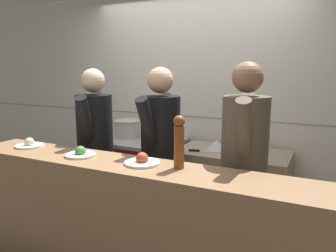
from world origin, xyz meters
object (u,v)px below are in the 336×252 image
Objects in this scene: oven_range at (140,177)px; chef_head_cook at (95,147)px; stock_pot at (127,128)px; mixing_bowl_steel at (217,144)px; plated_dish_dessert at (142,161)px; sauce_pot at (156,131)px; plated_dish_appetiser at (80,154)px; chefs_knife at (205,151)px; pepper_mill at (179,141)px; plated_dish_main at (29,144)px; chef_sous at (161,153)px; chef_line at (244,164)px.

oven_range is 0.55× the size of chef_head_cook.
stock_pot is 1.45× the size of mixing_bowl_steel.
oven_range is at bearing -13.72° from stock_pot.
plated_dish_dessert is at bearing -98.48° from mixing_bowl_steel.
mixing_bowl_steel is (0.71, 0.01, -0.08)m from sauce_pot.
oven_range is at bearing 62.13° from chef_head_cook.
plated_dish_dessert is (-0.18, -1.20, 0.11)m from mixing_bowl_steel.
plated_dish_appetiser reaches higher than mixing_bowl_steel.
stock_pot is 0.40m from sauce_pot.
chefs_knife is (-0.06, -0.18, -0.04)m from mixing_bowl_steel.
sauce_pot is 0.76m from chef_head_cook.
plated_dish_appetiser is (-0.02, -1.22, 0.03)m from sauce_pot.
plated_dish_appetiser is at bearing -120.80° from mixing_bowl_steel.
chef_head_cook is at bearing -98.46° from oven_range.
pepper_mill reaches higher than chefs_knife.
stock_pot is at bearing 135.59° from pepper_mill.
stock_pot and plated_dish_main have the same top height.
sauce_pot reaches higher than plated_dish_appetiser.
mixing_bowl_steel is 0.91× the size of plated_dish_main.
oven_range is 2.50× the size of pepper_mill.
plated_dish_main is (-1.29, -1.01, 0.15)m from chefs_knife.
sauce_pot is 1.27× the size of plated_dish_main.
oven_range is 4.21× the size of mixing_bowl_steel.
mixing_bowl_steel is 0.13× the size of chef_sous.
plated_dish_main is 1.17m from plated_dish_dessert.
plated_dish_main is (-0.64, -1.18, 0.03)m from sauce_pot.
sauce_pot is 1.28× the size of plated_dish_appetiser.
mixing_bowl_steel is at bearing 65.46° from chef_sous.
mixing_bowl_steel reaches higher than oven_range.
sauce_pot is at bearing -179.48° from mixing_bowl_steel.
chef_head_cook is 0.99× the size of chef_sous.
stock_pot is (-0.20, 0.05, 0.56)m from oven_range.
chef_line is at bearing -27.23° from oven_range.
plated_dish_main is 0.93× the size of plated_dish_dessert.
pepper_mill is at bearing -80.48° from chefs_knife.
pepper_mill reaches higher than oven_range.
chef_sous reaches higher than mixing_bowl_steel.
mixing_bowl_steel is 0.57× the size of chefs_knife.
plated_dish_appetiser is 0.65× the size of pepper_mill.
sauce_pot is at bearing 121.73° from chef_sous.
chef_line is (0.52, -0.56, 0.09)m from chefs_knife.
plated_dish_appetiser is at bearing -176.89° from plated_dish_dessert.
chef_line is (0.64, 0.47, -0.06)m from plated_dish_dessert.
pepper_mill is at bearing 5.62° from plated_dish_dessert.
chef_head_cook reaches higher than oven_range.
stock_pot is 1.75m from chef_line.
chef_head_cook reaches higher than mixing_bowl_steel.
chef_sous reaches higher than plated_dish_main.
pepper_mill is (0.82, -1.17, 0.21)m from sauce_pot.
oven_range is at bearing -178.22° from mixing_bowl_steel.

